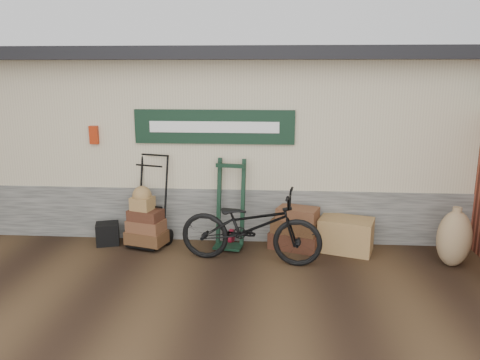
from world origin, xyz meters
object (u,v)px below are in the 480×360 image
(black_trunk, at_px, (108,234))
(porter_trolley, at_px, (151,200))
(suitcase_stack, at_px, (295,227))
(wicker_hamper, at_px, (346,235))
(green_barrow, at_px, (230,204))
(bicycle, at_px, (251,222))

(black_trunk, bearing_deg, porter_trolley, 6.01)
(suitcase_stack, bearing_deg, wicker_hamper, -4.99)
(porter_trolley, distance_m, suitcase_stack, 2.42)
(green_barrow, height_order, black_trunk, green_barrow)
(green_barrow, distance_m, suitcase_stack, 1.13)
(porter_trolley, xyz_separation_m, bicycle, (1.68, -0.63, -0.14))
(wicker_hamper, bearing_deg, bicycle, -159.97)
(porter_trolley, distance_m, black_trunk, 0.94)
(green_barrow, xyz_separation_m, suitcase_stack, (1.07, 0.00, -0.38))
(bicycle, bearing_deg, black_trunk, 84.83)
(black_trunk, relative_size, bicycle, 0.17)
(porter_trolley, xyz_separation_m, suitcase_stack, (2.38, -0.01, -0.42))
(black_trunk, bearing_deg, bicycle, -12.97)
(black_trunk, distance_m, bicycle, 2.52)
(suitcase_stack, bearing_deg, bicycle, -138.55)
(wicker_hamper, height_order, black_trunk, wicker_hamper)
(suitcase_stack, height_order, wicker_hamper, suitcase_stack)
(wicker_hamper, bearing_deg, green_barrow, 177.86)
(porter_trolley, xyz_separation_m, green_barrow, (1.32, -0.02, -0.04))
(black_trunk, xyz_separation_m, bicycle, (2.42, -0.56, 0.44))
(porter_trolley, height_order, green_barrow, porter_trolley)
(porter_trolley, height_order, black_trunk, porter_trolley)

